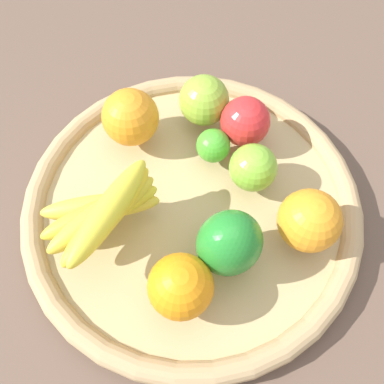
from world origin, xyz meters
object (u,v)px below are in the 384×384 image
at_px(orange_1, 130,117).
at_px(lime_0, 213,146).
at_px(apple_2, 253,168).
at_px(orange_0, 309,221).
at_px(orange_2, 181,286).
at_px(banana_bunch, 104,212).
at_px(bell_pepper, 229,243).
at_px(apple_0, 204,100).
at_px(apple_1, 245,122).

xyz_separation_m(orange_1, lime_0, (0.05, 0.11, -0.02)).
height_order(apple_2, orange_0, orange_0).
xyz_separation_m(orange_1, orange_0, (0.18, 0.21, -0.00)).
bearing_deg(apple_2, orange_2, -36.53).
distance_m(orange_1, lime_0, 0.12).
distance_m(banana_bunch, bell_pepper, 0.16).
bearing_deg(orange_2, orange_1, -169.41).
bearing_deg(apple_2, lime_0, -135.18).
xyz_separation_m(apple_2, orange_0, (0.09, 0.05, 0.01)).
height_order(bell_pepper, orange_2, bell_pepper).
bearing_deg(apple_0, orange_1, -78.27).
bearing_deg(orange_2, apple_0, 167.30).
bearing_deg(bell_pepper, apple_0, 70.94).
xyz_separation_m(apple_0, orange_0, (0.21, 0.10, 0.00)).
bearing_deg(orange_1, orange_2, 10.59).
height_order(banana_bunch, lime_0, banana_bunch).
height_order(banana_bunch, apple_0, banana_bunch).
relative_size(orange_1, lime_0, 1.68).
bearing_deg(orange_1, bell_pepper, 27.86).
relative_size(orange_1, apple_0, 1.10).
height_order(apple_2, lime_0, apple_2).
bearing_deg(orange_2, orange_0, 111.09).
bearing_deg(bell_pepper, orange_0, -7.91).
distance_m(bell_pepper, lime_0, 0.16).
bearing_deg(apple_0, orange_0, 26.73).
distance_m(lime_0, apple_1, 0.06).
bearing_deg(bell_pepper, orange_2, -164.80).
xyz_separation_m(bell_pepper, orange_2, (0.04, -0.06, -0.01)).
distance_m(apple_0, lime_0, 0.07).
height_order(apple_2, bell_pepper, bell_pepper).
xyz_separation_m(orange_2, orange_0, (-0.06, 0.17, 0.00)).
bearing_deg(banana_bunch, lime_0, 123.10).
bearing_deg(orange_2, apple_1, 153.26).
height_order(lime_0, apple_1, apple_1).
bearing_deg(apple_2, orange_0, 31.13).
xyz_separation_m(apple_2, banana_bunch, (0.05, -0.20, 0.01)).
bearing_deg(apple_1, orange_1, -97.67).
bearing_deg(apple_2, banana_bunch, -75.62).
relative_size(apple_2, lime_0, 1.35).
bearing_deg(apple_2, apple_0, -156.75).
height_order(orange_2, orange_0, orange_0).
height_order(apple_0, lime_0, apple_0).
distance_m(bell_pepper, apple_1, 0.19).
relative_size(apple_2, bell_pepper, 0.70).
distance_m(apple_2, orange_0, 0.10).
xyz_separation_m(apple_0, lime_0, (0.07, 0.00, -0.01)).
bearing_deg(orange_2, bell_pepper, 124.56).
distance_m(orange_0, apple_1, 0.17).
height_order(orange_2, lime_0, orange_2).
bearing_deg(lime_0, bell_pepper, -1.13).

